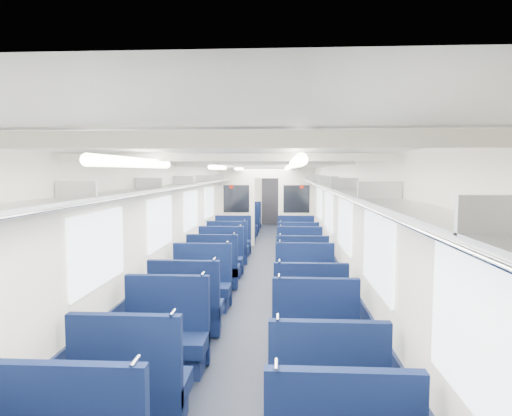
{
  "coord_description": "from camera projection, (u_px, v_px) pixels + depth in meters",
  "views": [
    {
      "loc": [
        0.46,
        -9.56,
        2.2
      ],
      "look_at": [
        -0.21,
        1.9,
        1.26
      ],
      "focal_mm": 31.49,
      "sensor_mm": 36.0,
      "label": 1
    }
  ],
  "objects": [
    {
      "name": "floor",
      "position": [
        261.0,
        273.0,
        9.72
      ],
      "size": [
        2.8,
        18.0,
        0.01
      ],
      "primitive_type": "cube",
      "color": "black",
      "rests_on": "ground"
    },
    {
      "name": "ceiling",
      "position": [
        261.0,
        164.0,
        9.53
      ],
      "size": [
        2.8,
        18.0,
        0.01
      ],
      "primitive_type": "cube",
      "color": "white",
      "rests_on": "wall_left"
    },
    {
      "name": "wall_left",
      "position": [
        196.0,
        219.0,
        9.7
      ],
      "size": [
        0.02,
        18.0,
        2.35
      ],
      "primitive_type": "cube",
      "color": "silver",
      "rests_on": "floor"
    },
    {
      "name": "dado_left",
      "position": [
        197.0,
        256.0,
        9.77
      ],
      "size": [
        0.03,
        17.9,
        0.7
      ],
      "primitive_type": "cube",
      "color": "#101937",
      "rests_on": "floor"
    },
    {
      "name": "wall_right",
      "position": [
        326.0,
        220.0,
        9.54
      ],
      "size": [
        0.02,
        18.0,
        2.35
      ],
      "primitive_type": "cube",
      "color": "silver",
      "rests_on": "floor"
    },
    {
      "name": "dado_right",
      "position": [
        325.0,
        258.0,
        9.61
      ],
      "size": [
        0.03,
        17.9,
        0.7
      ],
      "primitive_type": "cube",
      "color": "#101937",
      "rests_on": "floor"
    },
    {
      "name": "wall_far",
      "position": [
        271.0,
        196.0,
        18.58
      ],
      "size": [
        2.8,
        0.02,
        2.35
      ],
      "primitive_type": "cube",
      "color": "silver",
      "rests_on": "floor"
    },
    {
      "name": "luggage_rack_left",
      "position": [
        204.0,
        182.0,
        9.63
      ],
      "size": [
        0.36,
        17.4,
        0.18
      ],
      "color": "#B2B5BA",
      "rests_on": "wall_left"
    },
    {
      "name": "luggage_rack_right",
      "position": [
        318.0,
        182.0,
        9.49
      ],
      "size": [
        0.36,
        17.4,
        0.18
      ],
      "color": "#B2B5BA",
      "rests_on": "wall_right"
    },
    {
      "name": "windows",
      "position": [
        260.0,
        210.0,
        9.15
      ],
      "size": [
        2.78,
        15.6,
        0.75
      ],
      "color": "white",
      "rests_on": "wall_left"
    },
    {
      "name": "ceiling_fittings",
      "position": [
        260.0,
        167.0,
        9.27
      ],
      "size": [
        2.7,
        16.06,
        0.11
      ],
      "color": "silver",
      "rests_on": "ceiling"
    },
    {
      "name": "end_door",
      "position": [
        271.0,
        200.0,
        18.53
      ],
      "size": [
        0.75,
        0.06,
        2.0
      ],
      "primitive_type": "cube",
      "color": "black",
      "rests_on": "floor"
    },
    {
      "name": "bulkhead",
      "position": [
        266.0,
        204.0,
        13.12
      ],
      "size": [
        2.8,
        0.1,
        2.35
      ],
      "color": "silver",
      "rests_on": "floor"
    },
    {
      "name": "seat_4",
      "position": [
        131.0,
        390.0,
        3.85
      ],
      "size": [
        0.95,
        0.53,
        1.07
      ],
      "color": "#0D1B42",
      "rests_on": "floor"
    },
    {
      "name": "seat_5",
      "position": [
        327.0,
        400.0,
        3.68
      ],
      "size": [
        0.95,
        0.53,
        1.07
      ],
      "color": "#0D1B42",
      "rests_on": "floor"
    },
    {
      "name": "seat_6",
      "position": [
        165.0,
        341.0,
        4.96
      ],
      "size": [
        0.95,
        0.53,
        1.07
      ],
      "color": "#0D1B42",
      "rests_on": "floor"
    },
    {
      "name": "seat_7",
      "position": [
        316.0,
        346.0,
        4.82
      ],
      "size": [
        0.95,
        0.53,
        1.07
      ],
      "color": "#0D1B42",
      "rests_on": "floor"
    },
    {
      "name": "seat_8",
      "position": [
        186.0,
        310.0,
        6.06
      ],
      "size": [
        0.95,
        0.53,
        1.07
      ],
      "color": "#0D1B42",
      "rests_on": "floor"
    },
    {
      "name": "seat_9",
      "position": [
        310.0,
        314.0,
        5.89
      ],
      "size": [
        0.95,
        0.53,
        1.07
      ],
      "color": "#0D1B42",
      "rests_on": "floor"
    },
    {
      "name": "seat_10",
      "position": [
        201.0,
        288.0,
        7.2
      ],
      "size": [
        0.95,
        0.53,
        1.07
      ],
      "color": "#0D1B42",
      "rests_on": "floor"
    },
    {
      "name": "seat_11",
      "position": [
        305.0,
        288.0,
        7.23
      ],
      "size": [
        0.95,
        0.53,
        1.07
      ],
      "color": "#0D1B42",
      "rests_on": "floor"
    },
    {
      "name": "seat_12",
      "position": [
        213.0,
        271.0,
        8.46
      ],
      "size": [
        0.95,
        0.53,
        1.07
      ],
      "color": "#0D1B42",
      "rests_on": "floor"
    },
    {
      "name": "seat_13",
      "position": [
        302.0,
        273.0,
        8.29
      ],
      "size": [
        0.95,
        0.53,
        1.07
      ],
      "color": "#0D1B42",
      "rests_on": "floor"
    },
    {
      "name": "seat_14",
      "position": [
        220.0,
        261.0,
        9.42
      ],
      "size": [
        0.95,
        0.53,
        1.07
      ],
      "color": "#0D1B42",
      "rests_on": "floor"
    },
    {
      "name": "seat_15",
      "position": [
        300.0,
        261.0,
        9.38
      ],
      "size": [
        0.95,
        0.53,
        1.07
      ],
      "color": "#0D1B42",
      "rests_on": "floor"
    },
    {
      "name": "seat_16",
      "position": [
        228.0,
        250.0,
        10.68
      ],
      "size": [
        0.95,
        0.53,
        1.07
      ],
      "color": "#0D1B42",
      "rests_on": "floor"
    },
    {
      "name": "seat_17",
      "position": [
        298.0,
        252.0,
        10.47
      ],
      "size": [
        0.95,
        0.53,
        1.07
      ],
      "color": "#0D1B42",
      "rests_on": "floor"
    },
    {
      "name": "seat_18",
      "position": [
        233.0,
        243.0,
        11.75
      ],
      "size": [
        0.95,
        0.53,
        1.07
      ],
      "color": "#0D1B42",
      "rests_on": "floor"
    },
    {
      "name": "seat_19",
      "position": [
        296.0,
        243.0,
        11.73
      ],
      "size": [
        0.95,
        0.53,
        1.07
      ],
      "color": "#0D1B42",
      "rests_on": "floor"
    },
    {
      "name": "seat_20",
      "position": [
        240.0,
        232.0,
        13.75
      ],
      "size": [
        0.95,
        0.53,
        1.07
      ],
      "color": "#0D1B42",
      "rests_on": "floor"
    },
    {
      "name": "seat_21",
      "position": [
        294.0,
        232.0,
        13.84
      ],
      "size": [
        0.95,
        0.53,
        1.07
      ],
      "color": "#0D1B42",
      "rests_on": "floor"
    },
    {
      "name": "seat_22",
      "position": [
        243.0,
        227.0,
        15.04
      ],
      "size": [
        0.95,
        0.53,
        1.07
      ],
      "color": "#0D1B42",
      "rests_on": "floor"
    },
    {
      "name": "seat_23",
      "position": [
        293.0,
        228.0,
        14.83
      ],
      "size": [
        0.95,
        0.53,
        1.07
      ],
      "color": "#0D1B42",
      "rests_on": "floor"
    },
    {
      "name": "seat_24",
      "position": [
        246.0,
        223.0,
        16.17
      ],
      "size": [
        0.95,
        0.53,
        1.07
      ],
      "color": "#0D1B42",
      "rests_on": "floor"
    },
    {
      "name": "seat_25",
      "position": [
        292.0,
        224.0,
        15.94
      ],
      "size": [
        0.95,
        0.53,
        1.07
      ],
      "color": "#0D1B42",
      "rests_on": "floor"
    },
    {
      "name": "seat_26",
      "position": [
        248.0,
        220.0,
        17.19
      ],
      "size": [
        0.95,
        0.53,
        1.07
      ],
      "color": "#0D1B42",
      "rests_on": "floor"
    },
    {
      "name": "seat_27",
      "position": [
        292.0,
        220.0,
        17.14
      ],
      "size": [
        0.95,
        0.53,
        1.07
      ],
      "color": "#0D1B42",
      "rests_on": "floor"
    }
  ]
}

